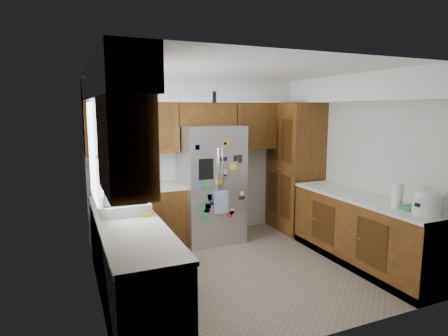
{
  "coord_description": "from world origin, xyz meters",
  "views": [
    {
      "loc": [
        -2.06,
        -4.11,
        2.05
      ],
      "look_at": [
        -0.15,
        0.35,
        1.28
      ],
      "focal_mm": 30.0,
      "sensor_mm": 36.0,
      "label": 1
    }
  ],
  "objects_px": {
    "pantry": "(295,167)",
    "rice_cooker": "(428,202)",
    "paper_towel": "(397,195)",
    "fridge": "(211,184)"
  },
  "relations": [
    {
      "from": "rice_cooker",
      "to": "paper_towel",
      "type": "bearing_deg",
      "value": 98.31
    },
    {
      "from": "fridge",
      "to": "paper_towel",
      "type": "distance_m",
      "value": 2.66
    },
    {
      "from": "pantry",
      "to": "rice_cooker",
      "type": "xyz_separation_m",
      "value": [
        -0.0,
        -2.53,
        -0.01
      ]
    },
    {
      "from": "paper_towel",
      "to": "pantry",
      "type": "bearing_deg",
      "value": 88.63
    },
    {
      "from": "pantry",
      "to": "rice_cooker",
      "type": "relative_size",
      "value": 6.77
    },
    {
      "from": "pantry",
      "to": "paper_towel",
      "type": "height_order",
      "value": "pantry"
    },
    {
      "from": "pantry",
      "to": "paper_towel",
      "type": "relative_size",
      "value": 7.56
    },
    {
      "from": "pantry",
      "to": "rice_cooker",
      "type": "height_order",
      "value": "pantry"
    },
    {
      "from": "fridge",
      "to": "paper_towel",
      "type": "relative_size",
      "value": 6.33
    },
    {
      "from": "rice_cooker",
      "to": "fridge",
      "type": "bearing_deg",
      "value": 120.13
    }
  ]
}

